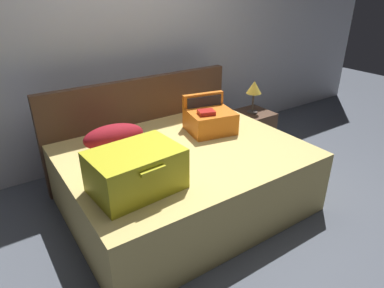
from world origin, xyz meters
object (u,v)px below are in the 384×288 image
(hard_case_large, at_px, (136,170))
(nightstand, at_px, (251,131))
(table_lamp, at_px, (254,89))
(hard_case_medium, at_px, (210,119))
(bed, at_px, (185,178))
(pillow_near_headboard, at_px, (114,137))

(hard_case_large, height_order, nightstand, hard_case_large)
(hard_case_large, relative_size, table_lamp, 1.67)
(hard_case_medium, height_order, nightstand, hard_case_medium)
(bed, relative_size, hard_case_medium, 4.12)
(hard_case_large, height_order, pillow_near_headboard, hard_case_large)
(hard_case_large, bearing_deg, hard_case_medium, 22.89)
(bed, relative_size, pillow_near_headboard, 3.80)
(hard_case_medium, distance_m, table_lamp, 0.89)
(pillow_near_headboard, height_order, table_lamp, table_lamp)
(bed, height_order, hard_case_medium, hard_case_medium)
(bed, xyz_separation_m, hard_case_large, (-0.59, -0.31, 0.42))
(bed, bearing_deg, table_lamp, 21.89)
(bed, distance_m, table_lamp, 1.43)
(pillow_near_headboard, xyz_separation_m, table_lamp, (1.71, 0.13, 0.09))
(bed, distance_m, hard_case_medium, 0.61)
(nightstand, bearing_deg, hard_case_large, -156.03)
(pillow_near_headboard, distance_m, nightstand, 1.77)
(hard_case_medium, bearing_deg, nightstand, 31.11)
(pillow_near_headboard, bearing_deg, nightstand, 4.49)
(bed, distance_m, hard_case_large, 0.79)
(hard_case_medium, relative_size, pillow_near_headboard, 0.92)
(pillow_near_headboard, bearing_deg, table_lamp, 4.49)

